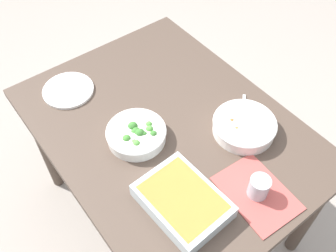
{
  "coord_description": "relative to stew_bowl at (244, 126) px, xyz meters",
  "views": [
    {
      "loc": [
        -0.77,
        0.59,
        1.92
      ],
      "look_at": [
        0.0,
        0.0,
        0.74
      ],
      "focal_mm": 40.61,
      "sensor_mm": 36.0,
      "label": 1
    }
  ],
  "objects": [
    {
      "name": "ground_plane",
      "position": [
        0.2,
        0.22,
        -0.77
      ],
      "size": [
        6.0,
        6.0,
        0.0
      ],
      "primitive_type": "plane",
      "color": "#9E9389"
    },
    {
      "name": "dining_table",
      "position": [
        0.2,
        0.22,
        -0.12
      ],
      "size": [
        1.2,
        0.9,
        0.74
      ],
      "color": "#4C3D33",
      "rests_on": "ground_plane"
    },
    {
      "name": "placemat",
      "position": [
        -0.23,
        0.16,
        -0.03
      ],
      "size": [
        0.29,
        0.22,
        0.0
      ],
      "primitive_type": "cube",
      "rotation": [
        0.0,
        0.0,
        -0.06
      ],
      "color": "#B24C47",
      "rests_on": "dining_table"
    },
    {
      "name": "stew_bowl",
      "position": [
        0.0,
        0.0,
        0.0
      ],
      "size": [
        0.25,
        0.25,
        0.06
      ],
      "color": "white",
      "rests_on": "dining_table"
    },
    {
      "name": "broccoli_bowl",
      "position": [
        0.22,
        0.36,
        -0.0
      ],
      "size": [
        0.23,
        0.23,
        0.07
      ],
      "color": "white",
      "rests_on": "dining_table"
    },
    {
      "name": "baking_dish",
      "position": [
        -0.11,
        0.4,
        0.0
      ],
      "size": [
        0.31,
        0.24,
        0.06
      ],
      "color": "silver",
      "rests_on": "dining_table"
    },
    {
      "name": "drink_cup",
      "position": [
        -0.23,
        0.16,
        0.01
      ],
      "size": [
        0.07,
        0.07,
        0.08
      ],
      "color": "#B2BCC6",
      "rests_on": "dining_table"
    },
    {
      "name": "side_plate",
      "position": [
        0.62,
        0.45,
        -0.03
      ],
      "size": [
        0.22,
        0.22,
        0.01
      ],
      "primitive_type": "cylinder",
      "color": "white",
      "rests_on": "dining_table"
    },
    {
      "name": "spoon_by_stew",
      "position": [
        0.06,
        -0.06,
        -0.03
      ],
      "size": [
        0.14,
        0.14,
        0.01
      ],
      "color": "silver",
      "rests_on": "dining_table"
    }
  ]
}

